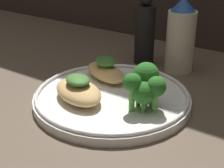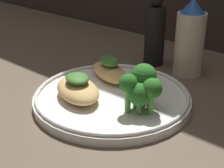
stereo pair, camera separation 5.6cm
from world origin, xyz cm
name	(u,v)px [view 1 (the left image)]	position (x,y,z in cm)	size (l,w,h in cm)	color
ground_plane	(112,105)	(0.00, 0.00, -0.50)	(180.00, 180.00, 1.00)	brown
plate	(112,97)	(0.00, 0.00, 0.99)	(26.12, 26.12, 2.00)	white
grilled_meat_front	(78,90)	(-3.53, -4.40, 3.05)	(11.82, 9.76, 4.13)	tan
grilled_meat_middle	(106,71)	(-4.59, 4.72, 3.07)	(10.70, 7.82, 4.32)	tan
broccoli_bunch	(145,84)	(6.70, -1.03, 5.53)	(6.04, 6.21, 7.11)	#569942
sauce_bottle	(181,37)	(3.30, 19.20, 7.12)	(5.62, 5.62, 14.89)	beige
pepper_grinder	(145,32)	(-4.78, 19.20, 6.77)	(4.20, 4.20, 14.98)	black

